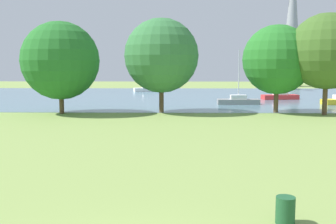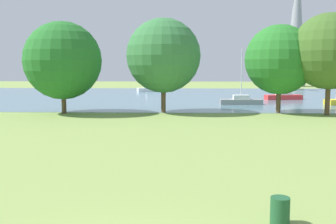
# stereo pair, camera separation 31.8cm
# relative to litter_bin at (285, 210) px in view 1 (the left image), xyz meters

# --- Properties ---
(ground_plane) EXTENTS (160.00, 160.00, 0.00)m
(ground_plane) POSITION_rel_litter_bin_xyz_m (-4.31, 19.10, -0.40)
(ground_plane) COLOR #7F994C
(litter_bin) EXTENTS (0.56, 0.56, 0.80)m
(litter_bin) POSITION_rel_litter_bin_xyz_m (0.00, 0.00, 0.00)
(litter_bin) COLOR #1E512D
(litter_bin) RESTS_ON ground
(water_surface) EXTENTS (140.00, 40.00, 0.02)m
(water_surface) POSITION_rel_litter_bin_xyz_m (-4.31, 47.10, -0.39)
(water_surface) COLOR slate
(water_surface) RESTS_ON ground
(sailboat_gray) EXTENTS (4.82, 1.56, 6.38)m
(sailboat_gray) POSITION_rel_litter_bin_xyz_m (3.92, 35.46, 0.06)
(sailboat_gray) COLOR gray
(sailboat_gray) RESTS_ON water_surface
(sailboat_red) EXTENTS (4.99, 2.31, 5.74)m
(sailboat_red) POSITION_rel_litter_bin_xyz_m (10.51, 42.56, 0.05)
(sailboat_red) COLOR red
(sailboat_red) RESTS_ON water_surface
(sailboat_white) EXTENTS (5.03, 2.91, 7.92)m
(sailboat_white) POSITION_rel_litter_bin_xyz_m (-8.22, 58.20, 0.07)
(sailboat_white) COLOR white
(sailboat_white) RESTS_ON water_surface
(tree_east_near) EXTENTS (7.29, 7.29, 8.63)m
(tree_east_near) POSITION_rel_litter_bin_xyz_m (-14.08, 26.41, 4.57)
(tree_east_near) COLOR brown
(tree_east_near) RESTS_ON ground
(tree_east_far) EXTENTS (7.09, 7.09, 9.00)m
(tree_east_far) POSITION_rel_litter_bin_xyz_m (-4.67, 27.38, 5.05)
(tree_east_far) COLOR brown
(tree_east_far) RESTS_ON ground
(tree_mid_shore) EXTENTS (6.60, 6.60, 8.38)m
(tree_mid_shore) POSITION_rel_litter_bin_xyz_m (6.34, 27.53, 4.67)
(tree_mid_shore) COLOR brown
(tree_mid_shore) RESTS_ON ground
(tree_west_near) EXTENTS (6.92, 6.92, 9.26)m
(tree_west_near) POSITION_rel_litter_bin_xyz_m (10.42, 25.95, 5.40)
(tree_west_near) COLOR brown
(tree_west_near) RESTS_ON ground
(electricity_pylon) EXTENTS (6.40, 4.40, 27.22)m
(electricity_pylon) POSITION_rel_litter_bin_xyz_m (20.83, 75.30, 13.22)
(electricity_pylon) COLOR gray
(electricity_pylon) RESTS_ON ground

